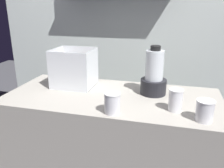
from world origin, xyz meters
TOP-DOWN VIEW (x-y plane):
  - counter at (0.00, 0.00)m, footprint 1.40×0.64m
  - back_wall_unit at (-0.00, 0.77)m, footprint 2.60×0.24m
  - carrot_display_bin at (-0.32, 0.12)m, footprint 0.29×0.25m
  - blender_pitcher at (0.26, 0.10)m, footprint 0.17×0.17m
  - juice_cup_pomegranate_far_left at (0.07, -0.25)m, footprint 0.09×0.09m
  - juice_cup_carrot_left at (0.40, -0.13)m, footprint 0.08×0.08m
  - juice_cup_pomegranate_middle at (0.55, -0.22)m, footprint 0.09×0.09m

SIDE VIEW (x-z plane):
  - counter at x=0.00m, z-range 0.00..0.90m
  - juice_cup_pomegranate_middle at x=0.55m, z-range 0.89..1.01m
  - juice_cup_pomegranate_far_left at x=0.07m, z-range 0.89..1.01m
  - juice_cup_carrot_left at x=0.40m, z-range 0.89..1.02m
  - carrot_display_bin at x=-0.32m, z-range 0.85..1.12m
  - blender_pitcher at x=0.26m, z-range 0.86..1.19m
  - back_wall_unit at x=0.00m, z-range 0.01..2.51m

